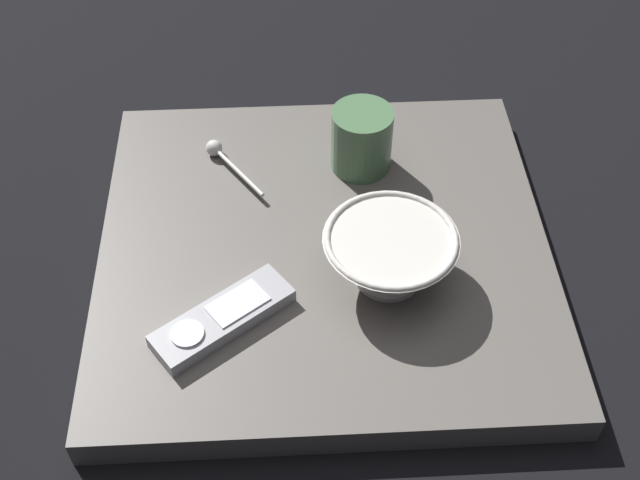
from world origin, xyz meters
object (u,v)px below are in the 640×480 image
object	(u,v)px
cereal_bowl	(390,255)
tv_remote_near	(223,318)
coffee_mug	(361,139)
teaspoon	(220,154)

from	to	relation	value
cereal_bowl	tv_remote_near	bearing A→B (deg)	-162.90
cereal_bowl	coffee_mug	bearing A→B (deg)	94.59
coffee_mug	teaspoon	bearing A→B (deg)	174.47
coffee_mug	teaspoon	world-z (taller)	coffee_mug
tv_remote_near	coffee_mug	bearing A→B (deg)	55.35
cereal_bowl	coffee_mug	distance (m)	0.20
cereal_bowl	coffee_mug	size ratio (longest dim) A/B	1.78
cereal_bowl	coffee_mug	world-z (taller)	coffee_mug
tv_remote_near	cereal_bowl	bearing A→B (deg)	17.10
cereal_bowl	teaspoon	bearing A→B (deg)	133.46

